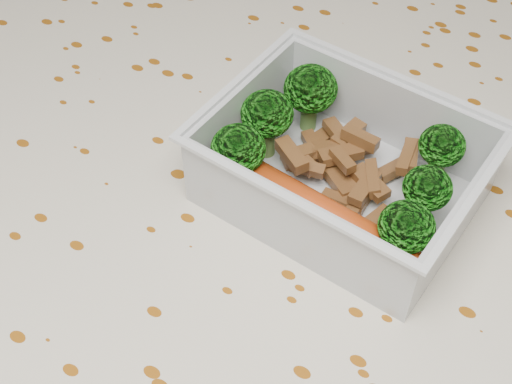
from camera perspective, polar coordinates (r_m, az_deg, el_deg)
The scene contains 6 objects.
dining_table at distance 0.51m, azimuth -0.07°, elevation -7.54°, with size 1.40×0.90×0.75m.
tablecloth at distance 0.47m, azimuth -0.08°, elevation -4.16°, with size 1.46×0.96×0.19m.
lunch_container at distance 0.43m, azimuth 6.91°, elevation 1.36°, with size 0.17×0.14×0.06m.
broccoli_florets at distance 0.43m, azimuth 6.06°, elevation 3.71°, with size 0.14×0.11×0.05m.
meat_pile at distance 0.44m, azimuth 7.34°, elevation 2.03°, with size 0.09×0.07×0.03m.
sausage at distance 0.41m, azimuth 4.90°, elevation -1.68°, with size 0.14×0.03×0.02m.
Camera 1 is at (0.15, -0.24, 1.09)m, focal length 50.00 mm.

